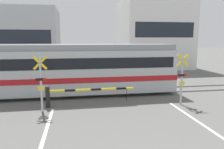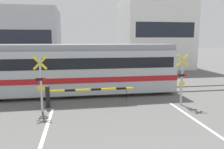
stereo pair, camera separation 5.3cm
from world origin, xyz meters
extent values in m
cube|color=gray|center=(0.00, 10.59, 0.04)|extent=(50.00, 0.10, 0.08)
cube|color=gray|center=(0.00, 12.02, 0.04)|extent=(50.00, 0.10, 0.08)
cube|color=#B7BCC1|center=(-2.98, 11.31, 1.53)|extent=(14.59, 2.84, 2.61)
cube|color=gray|center=(-2.98, 11.31, 3.02)|extent=(14.45, 2.50, 0.36)
cube|color=red|center=(-2.98, 11.31, 1.14)|extent=(14.61, 2.90, 0.32)
cube|color=black|center=(-2.98, 11.31, 2.12)|extent=(14.01, 2.89, 0.64)
cylinder|color=black|center=(1.54, 10.59, 0.38)|extent=(0.76, 0.12, 0.76)
cylinder|color=black|center=(1.54, 12.02, 0.38)|extent=(0.76, 0.12, 0.76)
cube|color=black|center=(-3.43, 8.64, 0.55)|extent=(0.20, 0.20, 1.10)
cube|color=yellow|center=(-1.15, 8.64, 0.87)|extent=(4.57, 0.09, 0.09)
cube|color=black|center=(-2.29, 8.64, 0.87)|extent=(0.55, 0.10, 0.10)
cube|color=black|center=(-0.92, 8.64, 0.87)|extent=(0.55, 0.10, 0.10)
cube|color=black|center=(0.45, 8.64, 0.87)|extent=(0.55, 0.10, 0.10)
cylinder|color=black|center=(0.77, 8.64, 0.48)|extent=(0.02, 0.02, 0.69)
cube|color=black|center=(3.43, 13.90, 0.55)|extent=(0.20, 0.20, 1.10)
cube|color=yellow|center=(1.15, 13.90, 0.87)|extent=(4.57, 0.09, 0.09)
cube|color=black|center=(2.29, 13.90, 0.87)|extent=(0.55, 0.10, 0.10)
cube|color=black|center=(0.92, 13.90, 0.87)|extent=(0.55, 0.10, 0.10)
cube|color=black|center=(-0.45, 13.90, 0.87)|extent=(0.55, 0.10, 0.10)
cylinder|color=black|center=(-0.77, 13.90, 0.48)|extent=(0.02, 0.02, 0.69)
cylinder|color=#B2B2B7|center=(-3.63, 7.96, 1.31)|extent=(0.11, 0.11, 2.62)
cube|color=yellow|center=(-3.63, 7.96, 2.41)|extent=(0.68, 0.04, 0.68)
cube|color=yellow|center=(-3.63, 7.96, 2.41)|extent=(0.68, 0.04, 0.68)
cube|color=black|center=(-3.63, 7.96, 1.63)|extent=(0.44, 0.12, 0.12)
cylinder|color=#4C0C0C|center=(-3.80, 7.89, 1.63)|extent=(0.15, 0.03, 0.15)
cylinder|color=red|center=(-3.46, 7.89, 1.63)|extent=(0.15, 0.03, 0.15)
cube|color=yellow|center=(-3.63, 7.94, 1.18)|extent=(0.32, 0.03, 0.20)
cylinder|color=#B2B2B7|center=(3.63, 7.96, 1.31)|extent=(0.11, 0.11, 2.62)
cube|color=yellow|center=(3.63, 7.96, 2.41)|extent=(0.68, 0.04, 0.68)
cube|color=yellow|center=(3.63, 7.96, 2.41)|extent=(0.68, 0.04, 0.68)
cube|color=black|center=(3.63, 7.96, 1.63)|extent=(0.44, 0.12, 0.12)
cylinder|color=#4C0C0C|center=(3.46, 7.89, 1.63)|extent=(0.15, 0.03, 0.15)
cylinder|color=red|center=(3.80, 7.89, 1.63)|extent=(0.15, 0.03, 0.15)
cube|color=yellow|center=(3.63, 7.94, 1.18)|extent=(0.32, 0.03, 0.20)
cylinder|color=#33384C|center=(0.48, 17.43, 0.40)|extent=(0.13, 0.13, 0.80)
cylinder|color=#33384C|center=(0.62, 17.43, 0.40)|extent=(0.13, 0.13, 0.80)
cube|color=navy|center=(0.55, 17.43, 1.12)|extent=(0.38, 0.22, 0.64)
sphere|color=tan|center=(0.55, 17.43, 1.55)|extent=(0.22, 0.22, 0.22)
cube|color=#B2B7BC|center=(-6.87, 23.70, 3.42)|extent=(6.19, 7.12, 6.84)
cube|color=#1E232D|center=(-6.87, 20.13, 3.76)|extent=(5.20, 0.03, 1.37)
cube|color=white|center=(7.78, 23.70, 4.12)|extent=(8.00, 7.12, 8.24)
cube|color=#1E232D|center=(7.78, 20.13, 4.53)|extent=(6.72, 0.03, 1.65)
camera|label=1|loc=(-2.00, -2.74, 3.53)|focal=35.00mm
camera|label=2|loc=(-1.95, -2.75, 3.53)|focal=35.00mm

